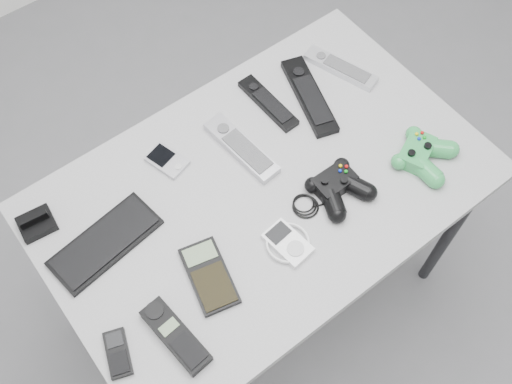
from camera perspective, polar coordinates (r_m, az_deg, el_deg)
floor at (r=2.08m, az=1.20°, el=-9.25°), size 3.50×3.50×0.00m
desk at (r=1.49m, az=0.72°, el=-0.67°), size 1.06×0.68×0.71m
pda_keyboard at (r=1.40m, az=-14.17°, el=-4.66°), size 0.27×0.14×0.02m
dock_bracket at (r=1.46m, az=-20.28°, el=-2.66°), size 0.09×0.08×0.04m
pda at (r=1.48m, az=-8.47°, el=3.00°), size 0.09×0.11×0.02m
remote_silver_a at (r=1.48m, az=-1.41°, el=4.28°), size 0.08×0.23×0.02m
remote_black_a at (r=1.56m, az=1.16°, el=8.51°), size 0.05×0.20×0.02m
remote_black_b at (r=1.58m, az=5.09°, el=9.15°), size 0.13×0.26×0.02m
remote_silver_b at (r=1.65m, az=8.06°, el=11.65°), size 0.11×0.21×0.02m
mobile_phone at (r=1.30m, az=-13.03°, el=-14.73°), size 0.08×0.11×0.02m
cordless_handset at (r=1.29m, az=-7.67°, el=-13.40°), size 0.07×0.18×0.03m
calculator at (r=1.33m, az=-4.49°, el=-7.94°), size 0.12×0.18×0.02m
mp3_player at (r=1.36m, az=3.04°, el=-4.85°), size 0.11×0.12×0.02m
controller_black at (r=1.42m, az=7.83°, el=0.58°), size 0.24×0.15×0.05m
controller_green at (r=1.51m, az=15.56°, el=3.56°), size 0.19×0.20×0.05m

